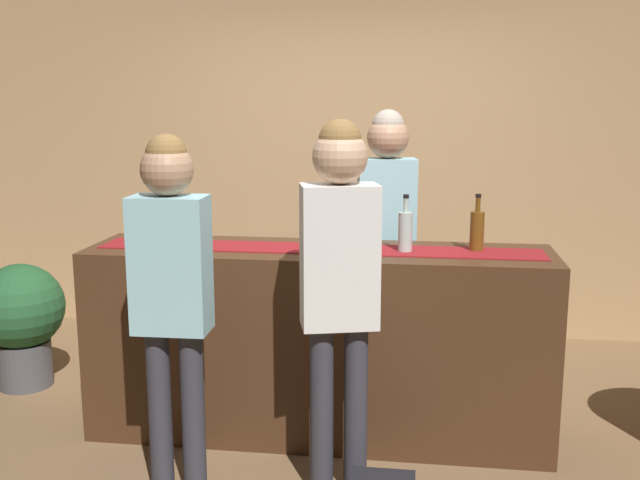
# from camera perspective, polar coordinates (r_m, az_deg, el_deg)

# --- Properties ---
(ground_plane) EXTENTS (10.00, 10.00, 0.00)m
(ground_plane) POSITION_cam_1_polar(r_m,az_deg,el_deg) (4.25, -0.12, -14.57)
(ground_plane) COLOR brown
(back_wall) EXTENTS (6.00, 0.12, 2.90)m
(back_wall) POSITION_cam_1_polar(r_m,az_deg,el_deg) (5.73, 2.52, 7.18)
(back_wall) COLOR tan
(back_wall) RESTS_ON ground
(bar_counter) EXTENTS (2.48, 0.60, 1.04)m
(bar_counter) POSITION_cam_1_polar(r_m,az_deg,el_deg) (4.05, -0.12, -7.93)
(bar_counter) COLOR #472B19
(bar_counter) RESTS_ON ground
(counter_runner_cloth) EXTENTS (2.36, 0.28, 0.01)m
(counter_runner_cloth) POSITION_cam_1_polar(r_m,az_deg,el_deg) (3.91, -0.12, -0.67)
(counter_runner_cloth) COLOR maroon
(counter_runner_cloth) RESTS_ON bar_counter
(wine_bottle_green) EXTENTS (0.07, 0.07, 0.30)m
(wine_bottle_green) POSITION_cam_1_polar(r_m,az_deg,el_deg) (3.86, 1.71, 0.84)
(wine_bottle_green) COLOR #194723
(wine_bottle_green) RESTS_ON bar_counter
(wine_bottle_clear) EXTENTS (0.07, 0.07, 0.30)m
(wine_bottle_clear) POSITION_cam_1_polar(r_m,az_deg,el_deg) (3.84, 6.63, 0.72)
(wine_bottle_clear) COLOR #B2C6C1
(wine_bottle_clear) RESTS_ON bar_counter
(wine_bottle_amber) EXTENTS (0.07, 0.07, 0.30)m
(wine_bottle_amber) POSITION_cam_1_polar(r_m,az_deg,el_deg) (3.93, 12.07, 0.77)
(wine_bottle_amber) COLOR brown
(wine_bottle_amber) RESTS_ON bar_counter
(wine_glass_near_customer) EXTENTS (0.07, 0.07, 0.14)m
(wine_glass_near_customer) POSITION_cam_1_polar(r_m,az_deg,el_deg) (3.92, -0.60, 0.90)
(wine_glass_near_customer) COLOR silver
(wine_glass_near_customer) RESTS_ON bar_counter
(wine_glass_mid_counter) EXTENTS (0.07, 0.07, 0.14)m
(wine_glass_mid_counter) POSITION_cam_1_polar(r_m,az_deg,el_deg) (4.08, -12.57, 1.02)
(wine_glass_mid_counter) COLOR silver
(wine_glass_mid_counter) RESTS_ON bar_counter
(bartender) EXTENTS (0.37, 0.25, 1.76)m
(bartender) POSITION_cam_1_polar(r_m,az_deg,el_deg) (4.44, 5.17, 1.48)
(bartender) COLOR #26262B
(bartender) RESTS_ON ground
(customer_sipping) EXTENTS (0.38, 0.28, 1.74)m
(customer_sipping) POSITION_cam_1_polar(r_m,az_deg,el_deg) (3.28, 1.51, -2.16)
(customer_sipping) COLOR #33333D
(customer_sipping) RESTS_ON ground
(customer_browsing) EXTENTS (0.34, 0.24, 1.68)m
(customer_browsing) POSITION_cam_1_polar(r_m,az_deg,el_deg) (3.38, -11.47, -2.85)
(customer_browsing) COLOR #33333D
(customer_browsing) RESTS_ON ground
(potted_plant_tall) EXTENTS (0.55, 0.55, 0.80)m
(potted_plant_tall) POSITION_cam_1_polar(r_m,az_deg,el_deg) (5.07, -22.14, -5.51)
(potted_plant_tall) COLOR #4C4C51
(potted_plant_tall) RESTS_ON ground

